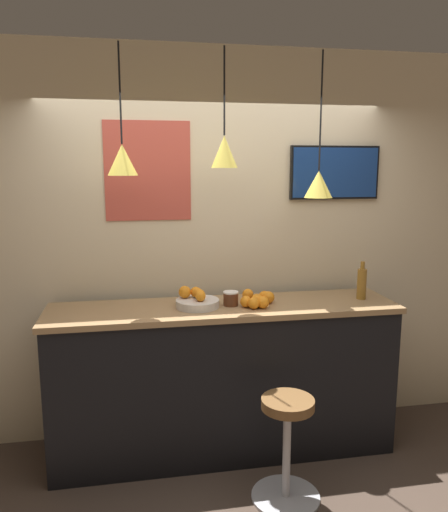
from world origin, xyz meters
TOP-DOWN VIEW (x-y plane):
  - ground_plane at (0.00, 0.00)m, footprint 14.00×14.00m
  - back_wall at (0.00, 0.94)m, footprint 8.00×0.06m
  - service_counter at (0.00, 0.54)m, footprint 2.43×0.58m
  - bar_stool at (0.28, -0.06)m, footprint 0.43×0.43m
  - fruit_bowl at (-0.19, 0.54)m, footprint 0.30×0.30m
  - orange_pile at (0.23, 0.51)m, footprint 0.26×0.31m
  - juice_bottle at (1.02, 0.53)m, footprint 0.07×0.07m
  - spread_jar at (0.05, 0.53)m, footprint 0.11×0.11m
  - pendant_lamp_left at (-0.66, 0.53)m, footprint 0.19×0.19m
  - pendant_lamp_middle at (0.00, 0.53)m, footprint 0.18×0.18m
  - pendant_lamp_right at (0.66, 0.53)m, footprint 0.19×0.19m
  - mounted_tv at (0.92, 0.89)m, footprint 0.70×0.04m
  - wall_poster at (-0.49, 0.91)m, footprint 0.61×0.01m

SIDE VIEW (x-z plane):
  - ground_plane at x=0.00m, z-range 0.00..0.00m
  - bar_stool at x=0.28m, z-range 0.07..0.74m
  - service_counter at x=0.00m, z-range 0.00..1.09m
  - orange_pile at x=0.23m, z-range 1.09..1.18m
  - fruit_bowl at x=-0.19m, z-range 1.07..1.21m
  - spread_jar at x=0.05m, z-range 1.09..1.19m
  - juice_bottle at x=1.02m, z-range 1.07..1.35m
  - back_wall at x=0.00m, z-range 0.00..2.90m
  - pendant_lamp_right at x=0.66m, z-range 1.45..2.42m
  - mounted_tv at x=0.92m, z-range 1.80..2.20m
  - wall_poster at x=-0.49m, z-range 1.66..2.37m
  - pendant_lamp_left at x=-0.66m, z-range 1.68..2.50m
  - pendant_lamp_middle at x=0.00m, z-range 1.76..2.53m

